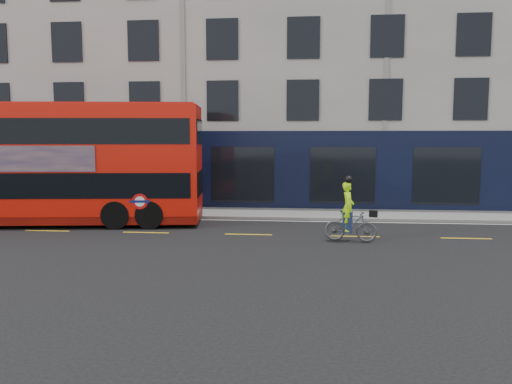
# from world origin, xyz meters

# --- Properties ---
(ground) EXTENTS (120.00, 120.00, 0.00)m
(ground) POSITION_xyz_m (0.00, 0.00, 0.00)
(ground) COLOR black
(ground) RESTS_ON ground
(pavement) EXTENTS (60.00, 3.00, 0.12)m
(pavement) POSITION_xyz_m (0.00, 6.50, 0.06)
(pavement) COLOR gray
(pavement) RESTS_ON ground
(kerb) EXTENTS (60.00, 0.12, 0.13)m
(kerb) POSITION_xyz_m (0.00, 5.00, 0.07)
(kerb) COLOR gray
(kerb) RESTS_ON ground
(building_terrace) EXTENTS (50.00, 10.07, 15.00)m
(building_terrace) POSITION_xyz_m (0.00, 12.94, 7.49)
(building_terrace) COLOR #B3B0A9
(building_terrace) RESTS_ON ground
(road_edge_line) EXTENTS (58.00, 0.10, 0.01)m
(road_edge_line) POSITION_xyz_m (0.00, 4.70, 0.00)
(road_edge_line) COLOR silver
(road_edge_line) RESTS_ON ground
(lane_dashes) EXTENTS (58.00, 0.12, 0.01)m
(lane_dashes) POSITION_xyz_m (0.00, 1.50, 0.00)
(lane_dashes) COLOR gold
(lane_dashes) RESTS_ON ground
(bus) EXTENTS (12.79, 4.39, 5.06)m
(bus) POSITION_xyz_m (-4.49, 3.05, 2.60)
(bus) COLOR red
(bus) RESTS_ON ground
(cyclist) EXTENTS (1.91, 0.82, 2.33)m
(cyclist) POSITION_xyz_m (7.71, 0.62, 0.78)
(cyclist) COLOR #4C4E51
(cyclist) RESTS_ON ground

